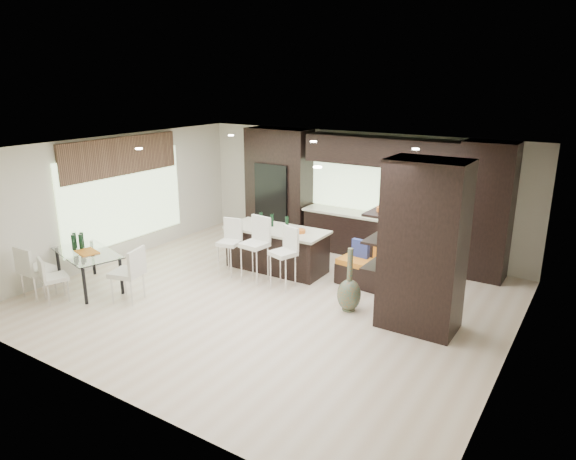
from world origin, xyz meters
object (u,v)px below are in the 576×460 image
Objects in this scene: stool_left at (230,253)px; chair_far at (37,273)px; floor_vase at (350,280)px; stool_mid at (255,256)px; kitchen_island at (277,249)px; bench at (370,275)px; dining_table at (89,270)px; chair_end at (127,277)px; stool_right at (283,264)px; chair_near at (55,281)px.

stool_left is 1.01× the size of chair_far.
floor_vase is (2.78, -0.22, 0.10)m from stool_left.
floor_vase is (2.13, -0.20, 0.04)m from stool_mid.
stool_left reaches higher than kitchen_island.
bench is 6.12m from chair_far.
stool_left is 0.89× the size of stool_mid.
stool_mid reaches higher than stool_left.
bench is at bearing 36.11° from chair_far.
floor_vase is 4.90m from dining_table.
stool_left reaches higher than dining_table.
stool_left is at bearing -35.14° from chair_end.
stool_right is at bearing 171.78° from floor_vase.
kitchen_island is 2.72× the size of chair_near.
stool_left is at bearing 78.21° from chair_near.
stool_left is at bearing -155.81° from bench.
stool_left is at bearing -176.53° from stool_mid.
chair_end is at bearing -133.85° from bench.
kitchen_island is 4.22m from chair_near.
stool_right is 0.64× the size of dining_table.
chair_far is (-2.89, -2.71, -0.06)m from stool_mid.
floor_vase is (0.10, -1.12, 0.31)m from bench.
chair_far is (-2.24, -2.74, -0.01)m from stool_left.
stool_right is 0.73× the size of bench.
chair_end is (-0.71, -2.00, 0.00)m from stool_left.
floor_vase is at bearing -79.17° from bench.
dining_table is at bearing -158.74° from floor_vase.
floor_vase is at bearing -78.62° from chair_end.
chair_near is at bearing -135.43° from bench.
stool_left is at bearing 64.00° from dining_table.
chair_end is (-2.00, -1.99, -0.02)m from stool_right.
stool_mid reaches higher than kitchen_island.
stool_mid is 3.13m from dining_table.
stool_mid reaches higher than stool_right.
chair_end is (-3.49, -1.77, -0.10)m from floor_vase.
floor_vase is at bearing 50.12° from chair_near.
stool_mid is at bearing -149.89° from bench.
chair_end is at bearing -117.53° from stool_right.
chair_near reaches higher than dining_table.
chair_far is at bearing -154.05° from chair_near.
stool_right is at bearing 62.83° from chair_near.
bench is at bearing 50.82° from stool_right.
chair_end reaches higher than chair_near.
chair_near is at bearing -126.43° from stool_mid.
chair_near is 0.86× the size of chair_far.
chair_far is at bearing -106.25° from dining_table.
stool_mid is (0.65, -0.03, 0.06)m from stool_left.
chair_near is at bearing -74.28° from dining_table.
floor_vase is at bearing 36.98° from dining_table.
stool_mid is at bearing 174.75° from floor_vase.
stool_left reaches higher than bench.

